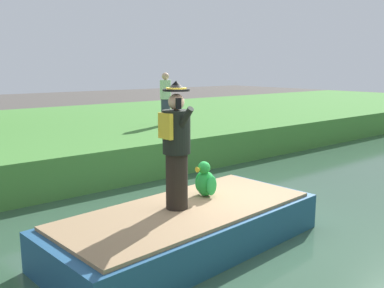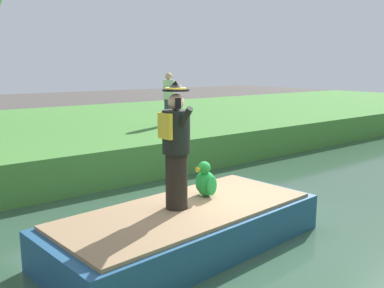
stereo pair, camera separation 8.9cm
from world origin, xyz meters
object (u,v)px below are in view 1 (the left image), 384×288
(person_bystander, at_px, (166,99))
(boat, at_px, (187,228))
(person_pirate, at_px, (176,146))
(parrot_plush, at_px, (205,181))

(person_bystander, bearing_deg, boat, -33.34)
(person_pirate, height_order, person_bystander, person_bystander)
(person_pirate, distance_m, parrot_plush, 1.00)
(boat, distance_m, person_bystander, 7.21)
(boat, height_order, person_pirate, person_pirate)
(parrot_plush, height_order, person_bystander, person_bystander)
(boat, relative_size, person_pirate, 2.34)
(person_pirate, bearing_deg, boat, 49.47)
(person_pirate, bearing_deg, person_bystander, 140.81)
(boat, height_order, person_bystander, person_bystander)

